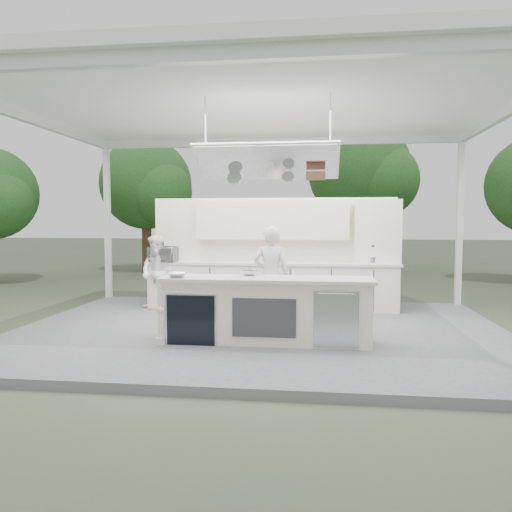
# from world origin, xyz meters

# --- Properties ---
(ground) EXTENTS (90.00, 90.00, 0.00)m
(ground) POSITION_xyz_m (0.00, 0.00, 0.00)
(ground) COLOR #434C34
(ground) RESTS_ON ground
(stage_deck) EXTENTS (8.00, 6.00, 0.12)m
(stage_deck) POSITION_xyz_m (0.00, 0.00, 0.06)
(stage_deck) COLOR slate
(stage_deck) RESTS_ON ground
(tent) EXTENTS (8.20, 6.20, 3.86)m
(tent) POSITION_xyz_m (0.00, -0.01, 3.71)
(tent) COLOR white
(tent) RESTS_ON ground
(demo_island) EXTENTS (3.10, 0.79, 0.95)m
(demo_island) POSITION_xyz_m (0.18, -0.91, 0.60)
(demo_island) COLOR silver
(demo_island) RESTS_ON stage_deck
(back_counter) EXTENTS (5.08, 0.72, 0.95)m
(back_counter) POSITION_xyz_m (0.00, 1.90, 0.60)
(back_counter) COLOR silver
(back_counter) RESTS_ON stage_deck
(back_wall_unit) EXTENTS (5.05, 0.48, 2.25)m
(back_wall_unit) POSITION_xyz_m (0.44, 2.11, 1.57)
(back_wall_unit) COLOR silver
(back_wall_unit) RESTS_ON stage_deck
(tree_cluster) EXTENTS (19.55, 9.40, 5.85)m
(tree_cluster) POSITION_xyz_m (-0.16, 9.77, 3.29)
(tree_cluster) COLOR #463823
(tree_cluster) RESTS_ON ground
(head_chef) EXTENTS (0.64, 0.44, 1.69)m
(head_chef) POSITION_xyz_m (0.16, 0.24, 0.97)
(head_chef) COLOR silver
(head_chef) RESTS_ON stage_deck
(sous_chef) EXTENTS (0.88, 0.78, 1.49)m
(sous_chef) POSITION_xyz_m (-2.26, 1.52, 0.87)
(sous_chef) COLOR white
(sous_chef) RESTS_ON stage_deck
(toaster_oven) EXTENTS (0.56, 0.39, 0.31)m
(toaster_oven) POSITION_xyz_m (-2.20, 1.70, 1.22)
(toaster_oven) COLOR silver
(toaster_oven) RESTS_ON back_counter
(bowl_large) EXTENTS (0.36, 0.36, 0.07)m
(bowl_large) POSITION_xyz_m (-1.10, -1.06, 1.11)
(bowl_large) COLOR silver
(bowl_large) RESTS_ON demo_island
(bowl_small) EXTENTS (0.29, 0.29, 0.08)m
(bowl_small) POSITION_xyz_m (-0.09, -0.65, 1.11)
(bowl_small) COLOR silver
(bowl_small) RESTS_ON demo_island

